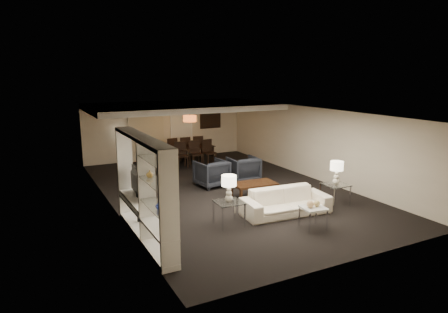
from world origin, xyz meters
TOP-DOWN VIEW (x-y plane):
  - floor at (0.00, 0.00)m, footprint 11.00×11.00m
  - ceiling at (0.00, 0.00)m, footprint 7.00×11.00m
  - wall_back at (0.00, 5.50)m, footprint 7.00×0.02m
  - wall_front at (0.00, -5.50)m, footprint 7.00×0.02m
  - wall_left at (-3.50, 0.00)m, footprint 0.02×11.00m
  - wall_right at (3.50, 0.00)m, footprint 0.02×11.00m
  - ceiling_soffit at (0.00, 3.50)m, footprint 7.00×4.00m
  - curtains at (-0.90, 5.42)m, footprint 1.50×0.12m
  - door at (0.70, 5.47)m, footprint 0.90×0.05m
  - painting at (2.10, 5.46)m, footprint 0.95×0.04m
  - media_unit at (-3.31, -2.60)m, footprint 0.38×3.40m
  - pendant_light at (0.30, 3.50)m, footprint 0.52×0.52m
  - sofa at (0.46, -2.69)m, footprint 2.40×1.10m
  - coffee_table at (0.46, -1.09)m, footprint 1.33×0.83m
  - armchair_left at (-0.14, 0.61)m, footprint 1.03×1.06m
  - armchair_right at (1.06, 0.61)m, footprint 0.98×1.00m
  - side_table_left at (-1.24, -2.69)m, footprint 0.68×0.68m
  - side_table_right at (2.16, -2.69)m, footprint 0.64×0.64m
  - table_lamp_left at (-1.24, -2.69)m, footprint 0.37×0.37m
  - table_lamp_right at (2.16, -2.69)m, footprint 0.39×0.39m
  - marble_table at (0.46, -3.79)m, footprint 0.60×0.60m
  - gold_gourd_a at (0.36, -3.79)m, footprint 0.17×0.17m
  - gold_gourd_b at (0.56, -3.79)m, footprint 0.15×0.15m
  - television at (-3.28, -1.71)m, footprint 1.17×0.15m
  - vase_blue at (-3.31, -3.70)m, footprint 0.17×0.17m
  - vase_amber at (-3.31, -3.11)m, footprint 0.15×0.15m
  - floor_speaker at (-3.20, -1.77)m, footprint 0.13×0.13m
  - dining_table at (0.54, 4.16)m, footprint 2.06×1.31m
  - chair_nl at (-0.06, 3.51)m, footprint 0.50×0.50m
  - chair_nm at (0.54, 3.51)m, footprint 0.50×0.50m
  - chair_nr at (1.14, 3.51)m, footprint 0.52×0.52m
  - chair_fl at (-0.06, 4.81)m, footprint 0.51×0.51m
  - chair_fm at (0.54, 4.81)m, footprint 0.49×0.49m
  - chair_fr at (1.14, 4.81)m, footprint 0.51×0.51m
  - floor_lamp at (-2.07, 5.20)m, footprint 0.22×0.22m

SIDE VIEW (x-z plane):
  - floor at x=0.00m, z-range 0.00..0.00m
  - coffee_table at x=0.46m, z-range 0.00..0.46m
  - marble_table at x=0.46m, z-range 0.00..0.53m
  - side_table_left at x=-1.24m, z-range 0.00..0.60m
  - side_table_right at x=2.16m, z-range 0.00..0.60m
  - sofa at x=0.46m, z-range 0.00..0.68m
  - dining_table at x=0.54m, z-range 0.00..0.68m
  - armchair_left at x=-0.14m, z-range 0.00..0.87m
  - armchair_right at x=1.06m, z-range 0.00..0.87m
  - floor_speaker at x=-3.20m, z-range 0.00..0.96m
  - chair_nl at x=-0.06m, z-range 0.00..1.01m
  - chair_nm at x=0.54m, z-range 0.00..1.01m
  - chair_nr at x=1.14m, z-range 0.00..1.01m
  - chair_fl at x=-0.06m, z-range 0.00..1.01m
  - chair_fm at x=0.54m, z-range 0.00..1.01m
  - chair_fr at x=1.14m, z-range 0.00..1.01m
  - gold_gourd_b at x=0.56m, z-range 0.53..0.68m
  - gold_gourd_a at x=0.36m, z-range 0.53..0.71m
  - floor_lamp at x=-2.07m, z-range 0.00..1.42m
  - table_lamp_left at x=-1.24m, z-range 0.60..1.26m
  - table_lamp_right at x=2.16m, z-range 0.60..1.26m
  - door at x=0.70m, z-range 0.00..2.10m
  - television at x=-3.28m, z-range 0.75..1.43m
  - vase_blue at x=-3.31m, z-range 1.06..1.23m
  - media_unit at x=-3.31m, z-range 0.00..2.35m
  - curtains at x=-0.90m, z-range 0.00..2.40m
  - wall_back at x=0.00m, z-range 0.00..2.50m
  - wall_front at x=0.00m, z-range 0.00..2.50m
  - wall_left at x=-3.50m, z-range 0.00..2.50m
  - wall_right at x=3.50m, z-range 0.00..2.50m
  - painting at x=2.10m, z-range 1.23..1.88m
  - vase_amber at x=-3.31m, z-range 1.56..1.72m
  - pendant_light at x=0.30m, z-range 1.80..2.04m
  - ceiling_soffit at x=0.00m, z-range 2.30..2.50m
  - ceiling at x=0.00m, z-range 2.49..2.51m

